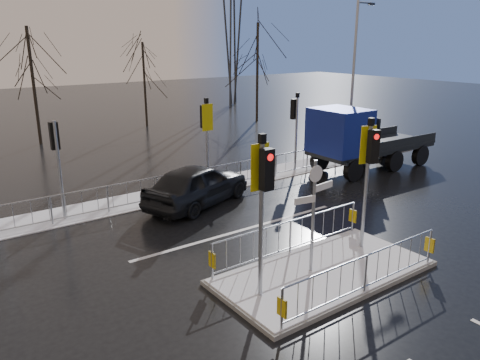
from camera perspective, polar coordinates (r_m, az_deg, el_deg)
ground at (r=13.18m, az=10.13°, el=-11.28°), size 120.00×120.00×0.00m
snow_verge at (r=19.60m, az=-8.10°, el=-1.61°), size 30.00×2.00×0.04m
lane_markings at (r=12.98m, az=11.21°, el=-11.79°), size 8.00×11.38×0.01m
traffic_island at (r=13.00m, az=10.15°, el=-9.76°), size 6.00×3.04×4.15m
far_kerb_fixtures at (r=19.01m, az=-6.72°, el=1.02°), size 18.00×0.65×3.83m
car_far_lane at (r=17.98m, az=-5.22°, el=-0.55°), size 5.13×3.44×1.62m
flatbed_truck at (r=22.83m, az=13.65°, el=4.99°), size 6.82×2.61×3.14m
tree_far_a at (r=30.68m, az=-24.14°, el=12.89°), size 3.75×3.75×7.08m
tree_far_b at (r=35.15m, az=-11.66°, el=13.23°), size 3.25×3.25×6.14m
tree_far_c at (r=36.70m, az=2.15°, el=15.19°), size 4.00×4.00×7.55m
street_lamp_right at (r=25.27m, az=13.75°, el=12.33°), size 1.25×0.18×8.00m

